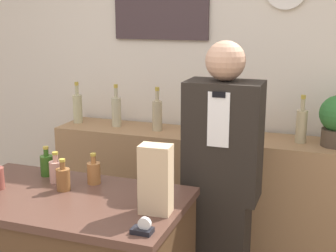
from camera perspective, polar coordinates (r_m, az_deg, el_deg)
back_wall at (r=3.52m, az=3.41°, el=6.52°), size 5.20×0.09×2.70m
back_shelf at (r=3.46m, az=4.57°, el=-8.71°), size 2.24×0.40×0.96m
shopkeeper at (r=2.71m, az=6.57°, el=-7.47°), size 0.42×0.26×1.65m
paper_bag at (r=2.13m, az=-1.51°, el=-6.52°), size 0.15×0.10×0.32m
tape_dispenser at (r=1.99m, az=-3.07°, el=-12.34°), size 0.09×0.06×0.07m
counter_bottle_2 at (r=2.72m, az=-14.56°, el=-4.58°), size 0.07×0.07×0.17m
counter_bottle_3 at (r=2.61m, az=-13.50°, el=-5.33°), size 0.07×0.07×0.17m
counter_bottle_4 at (r=2.48m, az=-12.66°, el=-6.26°), size 0.07×0.07×0.17m
counter_bottle_5 at (r=2.55m, az=-9.04°, el=-5.58°), size 0.07×0.07×0.17m
shelf_bottle_0 at (r=3.69m, az=-10.96°, el=2.23°), size 0.07×0.07×0.32m
shelf_bottle_1 at (r=3.53m, az=-6.32°, el=1.86°), size 0.07×0.07×0.32m
shelf_bottle_2 at (r=3.38m, az=-1.32°, el=1.42°), size 0.07×0.07×0.32m
shelf_bottle_3 at (r=3.27m, az=4.16°, el=0.98°), size 0.07×0.07×0.32m
shelf_bottle_4 at (r=3.23m, az=10.02°, el=0.62°), size 0.07×0.07×0.32m
shelf_bottle_5 at (r=3.19m, az=15.96°, el=0.12°), size 0.07×0.07×0.32m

